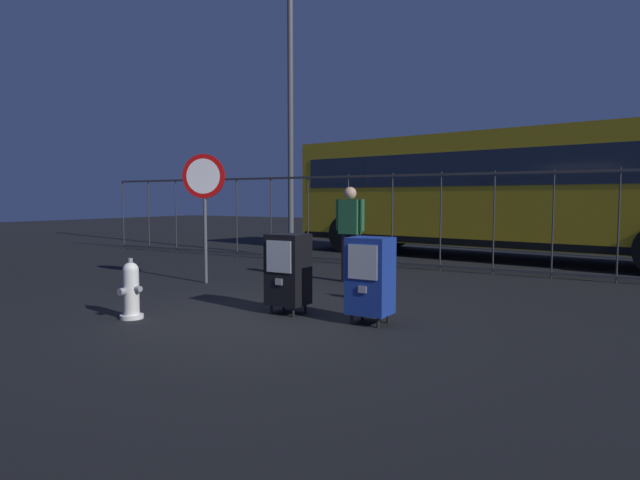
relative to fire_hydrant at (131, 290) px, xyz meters
name	(u,v)px	position (x,y,z in m)	size (l,w,h in m)	color
ground_plane	(249,318)	(1.23, 0.75, -0.35)	(60.00, 60.00, 0.00)	black
fire_hydrant	(131,290)	(0.00, 0.00, 0.00)	(0.33, 0.32, 0.75)	silver
newspaper_box_primary	(370,276)	(2.63, 1.25, 0.22)	(0.48, 0.42, 1.02)	black
newspaper_box_secondary	(288,269)	(1.47, 1.24, 0.22)	(0.48, 0.42, 1.02)	black
stop_sign	(204,191)	(-1.20, 2.61, 1.25)	(0.71, 0.31, 2.23)	#4C4F54
pedestrian	(350,228)	(0.91, 4.00, 0.60)	(0.55, 0.22, 1.67)	black
traffic_cone	(367,282)	(1.93, 2.60, -0.09)	(0.36, 0.36, 0.53)	black
fence_barrier	(416,220)	(1.23, 6.30, 0.67)	(18.03, 0.04, 2.00)	#2D2D33
bus_near	(498,189)	(2.17, 9.30, 1.36)	(10.75, 4.03, 3.00)	gold
street_light_near_right	(290,59)	(-2.39, 7.03, 4.56)	(0.32, 0.32, 8.65)	#4C4F54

